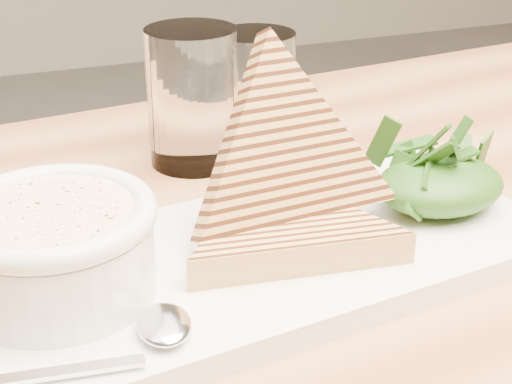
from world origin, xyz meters
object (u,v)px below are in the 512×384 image
object	(u,v)px
table_top	(335,347)
soup_bowl	(57,259)
platter	(266,258)
glass_far	(256,92)
glass_near	(193,97)

from	to	relation	value
table_top	soup_bowl	world-z (taller)	soup_bowl
platter	soup_bowl	size ratio (longest dim) A/B	3.36
table_top	platter	size ratio (longest dim) A/B	3.31
soup_bowl	glass_far	world-z (taller)	glass_far
table_top	glass_near	size ratio (longest dim) A/B	10.92
platter	glass_near	distance (m)	0.20
glass_far	glass_near	bearing A→B (deg)	-171.18
soup_bowl	glass_near	size ratio (longest dim) A/B	0.98
table_top	glass_far	bearing A→B (deg)	79.40
soup_bowl	table_top	bearing A→B (deg)	-23.18
glass_near	soup_bowl	bearing A→B (deg)	-126.06
glass_near	glass_far	world-z (taller)	glass_near
table_top	glass_far	xyz separation A→B (m)	(0.05, 0.28, 0.07)
platter	soup_bowl	world-z (taller)	soup_bowl
table_top	glass_near	bearing A→B (deg)	92.14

